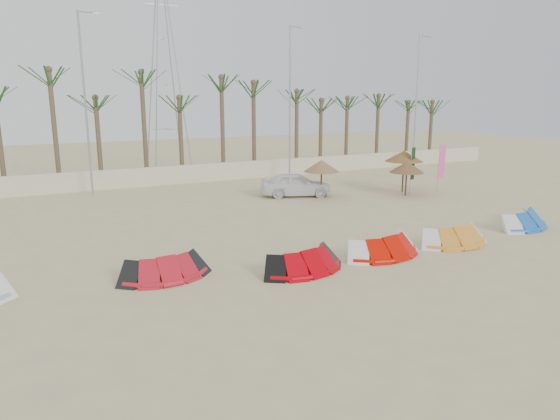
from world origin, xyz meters
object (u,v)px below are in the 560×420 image
kite_blue (518,217)px  kite_red_mid (301,258)px  car (296,184)px  parasol_mid (407,167)px  parasol_right (404,156)px  kite_orange (450,234)px  kite_red_left (163,265)px  kite_red_right (380,243)px  parasol_left (322,166)px

kite_blue → kite_red_mid: bearing=-176.9°
car → kite_red_mid: bearing=173.4°
parasol_mid → parasol_right: size_ratio=0.80×
kite_blue → car: car is taller
kite_orange → car: size_ratio=0.76×
kite_red_left → kite_orange: bearing=-7.5°
kite_red_right → kite_blue: 8.76m
kite_red_right → parasol_mid: (8.94, 8.75, 1.40)m
kite_red_left → kite_orange: 11.94m
parasol_mid → car: size_ratio=0.50×
kite_red_mid → kite_red_right: size_ratio=0.95×
parasol_mid → car: 6.98m
kite_red_left → parasol_mid: parasol_mid is taller
parasol_mid → parasol_right: bearing=57.8°
kite_red_mid → kite_orange: (7.24, -0.06, 0.00)m
kite_red_mid → kite_red_right: same height
kite_red_right → parasol_right: (9.63, 9.85, 1.92)m
kite_red_left → parasol_mid: (17.19, 7.39, 1.40)m
kite_red_mid → kite_red_right: bearing=2.3°
kite_red_mid → parasol_left: size_ratio=1.50×
kite_blue → parasol_mid: parasol_mid is taller
kite_red_mid → parasol_left: parasol_left is taller
kite_red_right → kite_orange: bearing=-3.2°
kite_blue → parasol_right: bearing=84.6°
kite_red_left → kite_red_right: bearing=-9.3°
kite_red_left → kite_red_mid: (4.60, -1.50, 0.00)m
kite_red_left → parasol_right: bearing=25.4°
car → parasol_mid: bearing=-94.4°
parasol_mid → car: (-6.20, 3.03, -1.07)m
parasol_right → car: parasol_right is taller
kite_red_left → parasol_left: 15.36m
parasol_left → car: size_ratio=0.53×
kite_red_right → parasol_mid: 12.58m
kite_orange → parasol_mid: (5.35, 8.95, 1.40)m
kite_red_left → parasol_right: (17.89, 8.50, 1.92)m
parasol_left → car: parasol_left is taller
kite_red_right → parasol_mid: parasol_mid is taller
kite_red_left → kite_red_right: same height
parasol_right → kite_red_left: bearing=-154.6°
parasol_mid → kite_orange: bearing=-120.9°
kite_red_right → kite_blue: (8.74, 0.53, 0.00)m
parasol_left → parasol_right: size_ratio=0.86×
parasol_mid → parasol_left: bearing=159.5°
kite_red_mid → car: 13.54m
kite_red_left → car: size_ratio=0.73×
kite_red_mid → parasol_left: 13.25m
kite_red_mid → parasol_right: bearing=36.9°
parasol_right → kite_orange: bearing=-121.0°
parasol_left → parasol_mid: 5.39m
parasol_mid → car: parasol_mid is taller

